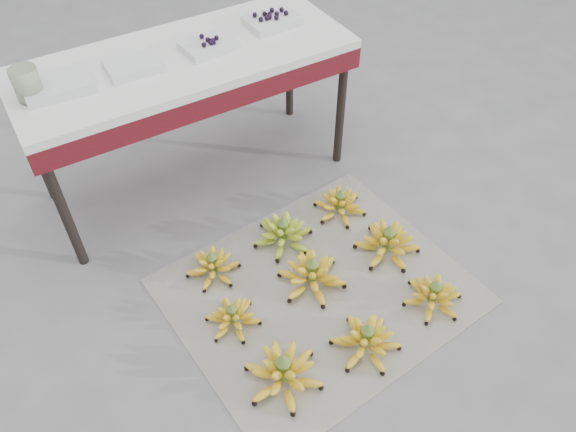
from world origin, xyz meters
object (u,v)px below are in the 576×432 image
tray_far_left (58,85)px  bunch_back_center (283,233)px  bunch_front_center (366,340)px  tray_right (208,45)px  tray_left (134,66)px  bunch_back_left (213,266)px  bunch_mid_right (387,243)px  tray_far_right (272,20)px  newspaper_mat (318,291)px  bunch_back_right (340,204)px  bunch_front_right (433,296)px  vendor_table (185,71)px  bunch_mid_center (312,275)px  glass_jar (27,84)px  bunch_mid_left (233,317)px  bunch_front_left (283,372)px

tray_far_left → bunch_back_center: bearing=-42.8°
bunch_front_center → tray_right: bearing=75.5°
tray_left → bunch_back_left: bearing=-90.0°
bunch_mid_right → tray_far_right: 1.20m
newspaper_mat → tray_far_left: (-0.68, 0.98, 0.76)m
bunch_mid_right → bunch_back_right: bearing=84.9°
newspaper_mat → tray_far_left: tray_far_left is taller
bunch_front_right → tray_right: 1.50m
newspaper_mat → tray_left: (-0.36, 0.96, 0.76)m
bunch_front_right → vendor_table: size_ratio=0.20×
bunch_back_left → bunch_front_center: bearing=-44.9°
tray_left → bunch_mid_center: bearing=-68.9°
bunch_front_center → vendor_table: vendor_table is taller
tray_far_left → tray_far_right: 1.04m
bunch_mid_right → tray_far_right: tray_far_right is taller
newspaper_mat → bunch_back_center: (0.01, 0.33, 0.06)m
tray_far_left → glass_jar: bearing=-175.2°
bunch_mid_center → vendor_table: size_ratio=0.22×
bunch_back_right → tray_far_left: bearing=161.1°
bunch_front_right → tray_far_right: 1.49m
bunch_back_left → vendor_table: 0.91m
bunch_front_center → bunch_mid_left: size_ratio=1.16×
bunch_front_right → bunch_back_right: size_ratio=1.02×
bunch_mid_left → bunch_back_right: (0.77, 0.32, 0.01)m
bunch_back_right → glass_jar: bearing=163.9°
bunch_front_center → bunch_mid_right: 0.54m
bunch_front_right → tray_far_right: (-0.03, 1.32, 0.70)m
bunch_front_right → bunch_mid_center: 0.53m
bunch_front_left → tray_far_right: size_ratio=1.38×
bunch_front_right → glass_jar: bearing=118.0°
tray_far_right → glass_jar: 1.15m
tray_far_left → bunch_front_left: bearing=-75.8°
bunch_mid_left → bunch_back_left: (0.05, 0.29, 0.00)m
tray_far_left → bunch_front_right: bearing=-50.3°
bunch_back_left → tray_far_right: 1.21m
bunch_mid_left → tray_left: 1.16m
glass_jar → tray_right: bearing=-0.9°
bunch_back_left → vendor_table: (0.23, 0.64, 0.60)m
newspaper_mat → bunch_back_right: bunch_back_right is taller
vendor_table → tray_left: size_ratio=6.47×
bunch_front_right → tray_far_left: size_ratio=1.09×
vendor_table → newspaper_mat: bearing=-82.3°
bunch_front_center → bunch_back_center: bunch_back_center is taller
newspaper_mat → bunch_back_center: size_ratio=3.42×
bunch_mid_right → tray_far_right: bearing=80.9°
vendor_table → tray_far_left: (-0.55, 0.00, 0.11)m
bunch_mid_left → tray_far_right: 1.42m
bunch_mid_left → vendor_table: size_ratio=0.19×
bunch_back_right → newspaper_mat: bearing=-123.5°
bunch_back_left → glass_jar: (-0.43, 0.64, 0.75)m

